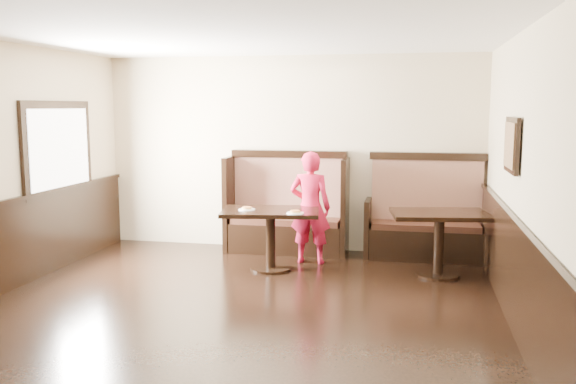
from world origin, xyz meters
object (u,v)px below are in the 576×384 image
(booth_main, at_px, (287,215))
(child, at_px, (310,208))
(table_main, at_px, (271,224))
(table_neighbor, at_px, (439,228))
(booth_neighbor, at_px, (426,224))

(booth_main, xyz_separation_m, child, (0.43, -0.59, 0.22))
(table_main, xyz_separation_m, table_neighbor, (2.09, 0.13, 0.00))
(table_main, bearing_deg, booth_neighbor, 19.10)
(booth_main, bearing_deg, table_main, -90.14)
(booth_main, height_order, child, child)
(table_main, xyz_separation_m, child, (0.44, 0.44, 0.15))
(table_main, bearing_deg, booth_main, 81.14)
(table_main, relative_size, child, 0.88)
(table_main, distance_m, table_neighbor, 2.10)
(table_main, bearing_deg, table_neighbor, -5.26)
(booth_neighbor, bearing_deg, table_main, -152.18)
(table_neighbor, bearing_deg, child, 160.70)
(booth_main, distance_m, table_neighbor, 2.28)
(table_neighbor, xyz_separation_m, child, (-1.66, 0.32, 0.15))
(booth_neighbor, relative_size, child, 1.10)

